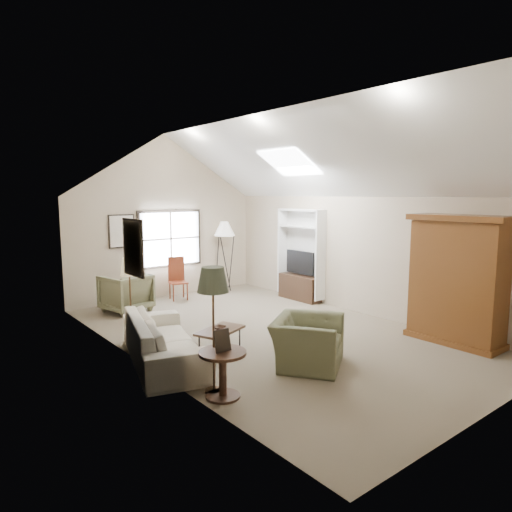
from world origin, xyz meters
TOP-DOWN VIEW (x-y plane):
  - room_shell at (0.00, 0.00)m, footprint 5.01×8.01m
  - window at (0.10, 3.96)m, footprint 1.72×0.08m
  - skylight at (1.30, 0.90)m, footprint 0.80×1.20m
  - wall_art at (-1.88, 1.94)m, footprint 1.97×3.71m
  - armoire at (2.18, -2.40)m, footprint 0.60×1.50m
  - tv_alcove at (2.34, 1.60)m, footprint 0.32×1.30m
  - media_console at (2.32, 1.60)m, footprint 0.34×1.18m
  - tv_panel at (2.32, 1.60)m, footprint 0.05×0.90m
  - sofa at (-2.20, -0.08)m, footprint 1.58×2.58m
  - armchair_near at (-0.58, -1.57)m, footprint 1.46×1.43m
  - armchair_far at (-1.44, 3.16)m, footprint 1.07×1.09m
  - coffee_table at (-1.35, -0.38)m, footprint 0.93×0.72m
  - bowl at (-1.35, -0.38)m, footprint 0.25×0.25m
  - side_table at (-2.20, -1.68)m, footprint 0.75×0.75m
  - side_chair at (0.02, 3.45)m, footprint 0.49×0.49m
  - tripod_lamp at (1.56, 3.70)m, footprint 0.56×0.56m
  - dark_lamp at (-2.20, -1.48)m, footprint 0.50×0.50m
  - tan_lamp at (-2.20, 1.12)m, footprint 0.38×0.38m

SIDE VIEW (x-z plane):
  - coffee_table at x=-1.35m, z-range 0.00..0.42m
  - media_console at x=2.32m, z-range 0.00..0.60m
  - side_table at x=-2.20m, z-range 0.00..0.60m
  - sofa at x=-2.20m, z-range 0.00..0.70m
  - armchair_near at x=-0.58m, z-range 0.00..0.72m
  - armchair_far at x=-1.44m, z-range 0.00..0.84m
  - bowl at x=-1.35m, z-range 0.42..0.47m
  - side_chair at x=0.02m, z-range 0.00..1.03m
  - tan_lamp at x=-2.20m, z-range 0.00..1.51m
  - dark_lamp at x=-2.20m, z-range 0.00..1.68m
  - tv_panel at x=2.32m, z-range 0.65..1.20m
  - tripod_lamp at x=1.56m, z-range 0.00..1.86m
  - armoire at x=2.18m, z-range 0.00..2.20m
  - tv_alcove at x=2.34m, z-range 0.10..2.20m
  - window at x=0.10m, z-range 0.74..2.16m
  - wall_art at x=-1.88m, z-range 1.29..2.17m
  - room_shell at x=0.00m, z-range 1.21..5.21m
  - skylight at x=1.30m, z-range 2.96..3.48m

